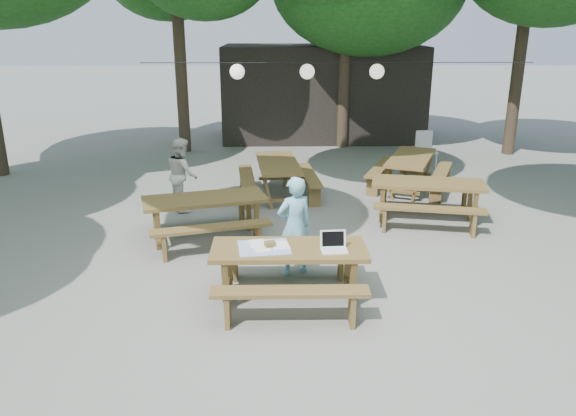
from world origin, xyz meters
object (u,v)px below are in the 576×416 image
Objects in this scene: woman at (294,226)px; plastic_chair at (426,157)px; picnic_table_nw at (206,218)px; second_person at (182,174)px; main_picnic_table at (289,273)px.

woman is 7.09m from plastic_chair.
picnic_table_nw is 2.51× the size of plastic_chair.
woman reaches higher than plastic_chair.
main_picnic_table is at bearing -172.96° from second_person.
second_person reaches higher than picnic_table_nw.
second_person is (-2.07, 2.96, -0.02)m from woman.
woman is 1.03× the size of second_person.
woman is at bearing -58.25° from picnic_table_nw.
main_picnic_table and picnic_table_nw have the same top height.
main_picnic_table is at bearing -127.70° from plastic_chair.
woman is at bearing 83.57° from main_picnic_table.
woman is at bearing -130.10° from plastic_chair.
plastic_chair is at bearing -80.39° from second_person.
second_person is at bearing 95.29° from picnic_table_nw.
picnic_table_nw is 1.60× the size of second_person.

